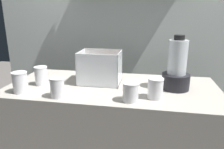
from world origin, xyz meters
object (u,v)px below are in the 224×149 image
object	(u,v)px
juice_cup_carrot_right	(130,93)
juice_cup_carrot_left	(41,77)
carrot_display_bin	(100,73)
blender_pitcher	(177,69)
juice_cup_orange_far_right	(155,90)
juice_cup_carrot_middle	(57,89)
juice_cup_mango_far_left	(20,83)

from	to	relation	value
juice_cup_carrot_right	juice_cup_carrot_left	bearing A→B (deg)	164.73
carrot_display_bin	juice_cup_carrot_left	bearing A→B (deg)	-162.72
blender_pitcher	carrot_display_bin	bearing A→B (deg)	175.77
juice_cup_carrot_left	juice_cup_carrot_right	bearing A→B (deg)	-15.27
blender_pitcher	juice_cup_orange_far_right	world-z (taller)	blender_pitcher
blender_pitcher	juice_cup_carrot_left	distance (m)	0.89
blender_pitcher	juice_cup_orange_far_right	xyz separation A→B (m)	(-0.13, -0.18, -0.08)
carrot_display_bin	juice_cup_carrot_middle	size ratio (longest dim) A/B	2.39
carrot_display_bin	juice_cup_carrot_right	distance (m)	0.38
juice_cup_mango_far_left	juice_cup_orange_far_right	bearing A→B (deg)	3.82
juice_cup_carrot_middle	juice_cup_orange_far_right	world-z (taller)	juice_cup_orange_far_right
juice_cup_orange_far_right	juice_cup_carrot_middle	bearing A→B (deg)	-171.49
carrot_display_bin	juice_cup_carrot_left	size ratio (longest dim) A/B	2.22
blender_pitcher	juice_cup_orange_far_right	bearing A→B (deg)	-125.38
carrot_display_bin	juice_cup_carrot_left	world-z (taller)	carrot_display_bin
juice_cup_carrot_left	juice_cup_orange_far_right	xyz separation A→B (m)	(0.76, -0.10, -0.01)
juice_cup_carrot_left	juice_cup_orange_far_right	distance (m)	0.76
juice_cup_carrot_left	blender_pitcher	bearing A→B (deg)	5.20
carrot_display_bin	juice_cup_mango_far_left	size ratio (longest dim) A/B	2.17
juice_cup_mango_far_left	juice_cup_carrot_left	world-z (taller)	juice_cup_mango_far_left
carrot_display_bin	blender_pitcher	distance (m)	0.51
blender_pitcher	juice_cup_carrot_middle	bearing A→B (deg)	-158.85
juice_cup_carrot_right	juice_cup_carrot_middle	bearing A→B (deg)	-177.89
blender_pitcher	juice_cup_carrot_left	size ratio (longest dim) A/B	2.73
juice_cup_mango_far_left	carrot_display_bin	bearing A→B (deg)	32.19
carrot_display_bin	juice_cup_carrot_right	world-z (taller)	carrot_display_bin
juice_cup_carrot_left	juice_cup_carrot_middle	distance (m)	0.27
blender_pitcher	juice_cup_carrot_right	distance (m)	0.37
carrot_display_bin	juice_cup_carrot_right	size ratio (longest dim) A/B	2.58
carrot_display_bin	blender_pitcher	size ratio (longest dim) A/B	0.81
juice_cup_mango_far_left	juice_cup_carrot_middle	xyz separation A→B (m)	(0.26, -0.03, -0.01)
carrot_display_bin	juice_cup_mango_far_left	distance (m)	0.51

